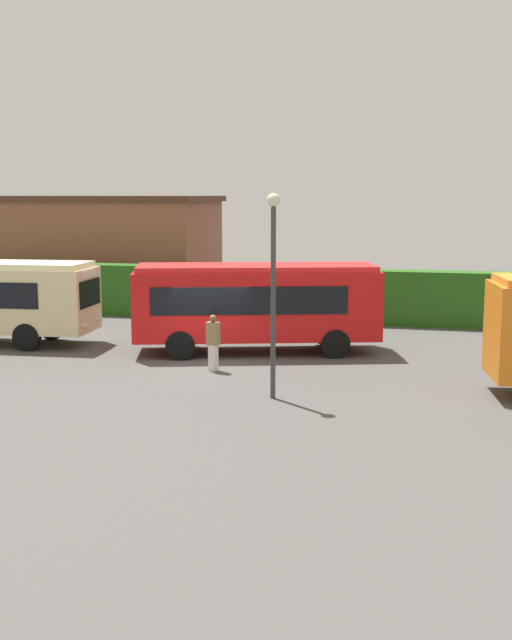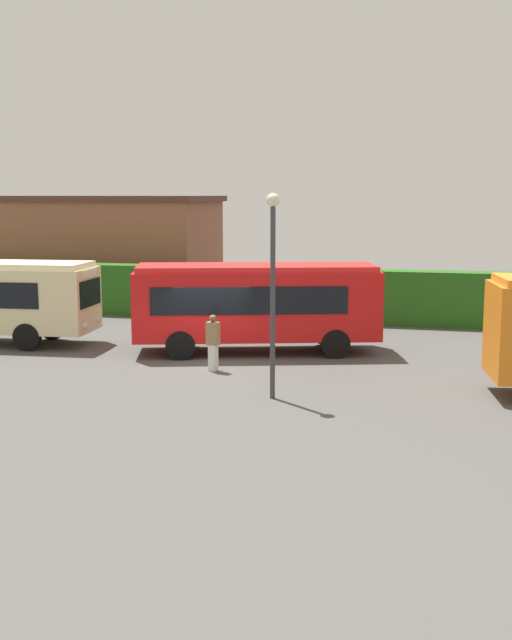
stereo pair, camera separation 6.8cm
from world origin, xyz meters
TOP-DOWN VIEW (x-y plane):
  - ground_plane at (0.00, 0.00)m, footprint 78.45×78.45m
  - bus_red at (1.16, 2.15)m, footprint 8.89×4.85m
  - person_left at (-10.30, 5.85)m, footprint 0.49×0.50m
  - person_center at (0.51, -1.07)m, footprint 0.43×0.34m
  - hedge_row at (0.00, 9.44)m, footprint 51.23×1.18m
  - depot_building at (-9.96, 14.39)m, footprint 11.45×6.59m
  - lamppost at (3.07, -3.98)m, footprint 0.36×0.36m

SIDE VIEW (x-z plane):
  - ground_plane at x=0.00m, z-range 0.00..0.00m
  - person_left at x=-10.30m, z-range 0.04..1.70m
  - person_center at x=0.51m, z-range 0.06..1.86m
  - hedge_row at x=0.00m, z-range 0.00..2.34m
  - bus_red at x=1.16m, z-range 0.24..3.36m
  - depot_building at x=-9.96m, z-range 0.01..5.49m
  - lamppost at x=3.07m, z-range 0.69..6.28m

